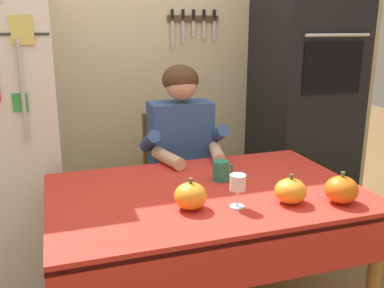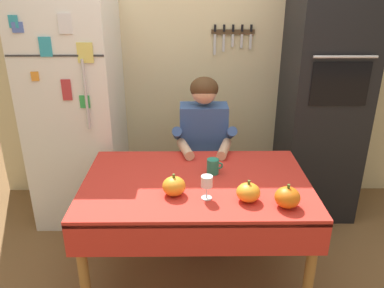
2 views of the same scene
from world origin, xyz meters
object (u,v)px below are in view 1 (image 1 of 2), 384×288
wall_oven (304,85)px  pumpkin_medium (341,190)px  wine_glass (238,184)px  pumpkin_large (291,191)px  chair_behind_person (175,180)px  seated_person (184,154)px  dining_table (208,209)px  coffee_mug (221,171)px  pumpkin_small (191,196)px

wall_oven → pumpkin_medium: wall_oven is taller
wine_glass → pumpkin_large: size_ratio=1.06×
chair_behind_person → seated_person: size_ratio=0.75×
wall_oven → wine_glass: 1.51m
dining_table → chair_behind_person: bearing=84.9°
dining_table → pumpkin_large: bearing=-37.5°
pumpkin_medium → coffee_mug: bearing=133.1°
dining_table → wine_glass: wine_glass is taller
pumpkin_large → dining_table: bearing=142.5°
wall_oven → pumpkin_medium: (-0.56, -1.21, -0.25)m
dining_table → wine_glass: (0.06, -0.19, 0.18)m
wine_glass → pumpkin_large: bearing=-6.3°
dining_table → pumpkin_large: size_ratio=10.44×
seated_person → pumpkin_medium: bearing=-64.8°
pumpkin_large → pumpkin_medium: pumpkin_medium is taller
wine_glass → pumpkin_small: (-0.19, 0.05, -0.04)m
dining_table → wine_glass: size_ratio=9.89×
dining_table → pumpkin_large: (0.29, -0.22, 0.14)m
dining_table → wine_glass: bearing=-74.0°
wine_glass → pumpkin_large: 0.24m
wall_oven → pumpkin_small: wall_oven is taller
pumpkin_medium → pumpkin_small: 0.64m
coffee_mug → pumpkin_medium: pumpkin_medium is taller
coffee_mug → wine_glass: size_ratio=0.74×
wine_glass → seated_person: bearing=88.9°
chair_behind_person → pumpkin_medium: bearing=-68.8°
wall_oven → pumpkin_small: (-1.18, -1.07, -0.25)m
coffee_mug → chair_behind_person: bearing=93.4°
wall_oven → seated_person: size_ratio=1.69×
dining_table → chair_behind_person: (0.07, 0.79, -0.14)m
dining_table → pumpkin_medium: 0.58m
pumpkin_large → pumpkin_small: bearing=170.3°
dining_table → pumpkin_large: 0.39m
wall_oven → dining_table: 1.45m
wall_oven → coffee_mug: 1.26m
seated_person → coffee_mug: (0.04, -0.48, 0.05)m
wall_oven → coffee_mug: wall_oven is taller
pumpkin_large → coffee_mug: bearing=117.4°
wall_oven → dining_table: bearing=-138.7°
chair_behind_person → pumpkin_large: chair_behind_person is taller
wine_glass → dining_table: bearing=106.0°
pumpkin_small → wine_glass: bearing=-13.8°
wall_oven → coffee_mug: bearing=-139.5°
dining_table → coffee_mug: (0.11, 0.12, 0.13)m
pumpkin_large → pumpkin_small: pumpkin_small is taller
coffee_mug → wine_glass: 0.32m
wine_glass → pumpkin_large: wine_glass is taller
chair_behind_person → pumpkin_large: size_ratio=6.94×
seated_person → wine_glass: seated_person is taller
wall_oven → dining_table: (-1.05, -0.92, -0.39)m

